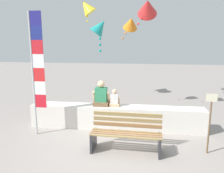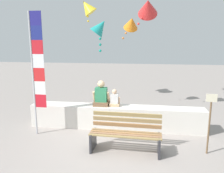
{
  "view_description": "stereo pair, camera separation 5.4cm",
  "coord_description": "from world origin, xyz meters",
  "px_view_note": "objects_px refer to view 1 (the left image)",
  "views": [
    {
      "loc": [
        0.72,
        -5.26,
        2.65
      ],
      "look_at": [
        -0.13,
        1.23,
        1.29
      ],
      "focal_mm": 36.33,
      "sensor_mm": 36.0,
      "label": 1
    },
    {
      "loc": [
        0.77,
        -5.25,
        2.65
      ],
      "look_at": [
        -0.13,
        1.23,
        1.29
      ],
      "focal_mm": 36.33,
      "sensor_mm": 36.0,
      "label": 2
    }
  ],
  "objects_px": {
    "flag_banner": "(36,67)",
    "kite_teal": "(100,27)",
    "kite_red": "(147,7)",
    "kite_orange": "(131,23)",
    "person_adult": "(101,96)",
    "kite_yellow": "(87,7)",
    "sign_post": "(210,119)",
    "person_child": "(114,99)",
    "park_bench": "(126,134)"
  },
  "relations": [
    {
      "from": "flag_banner",
      "to": "kite_red",
      "type": "height_order",
      "value": "kite_red"
    },
    {
      "from": "person_adult",
      "to": "park_bench",
      "type": "bearing_deg",
      "value": -58.5
    },
    {
      "from": "person_child",
      "to": "kite_red",
      "type": "relative_size",
      "value": 0.51
    },
    {
      "from": "park_bench",
      "to": "person_child",
      "type": "height_order",
      "value": "person_child"
    },
    {
      "from": "park_bench",
      "to": "kite_teal",
      "type": "relative_size",
      "value": 1.58
    },
    {
      "from": "person_child",
      "to": "sign_post",
      "type": "height_order",
      "value": "sign_post"
    },
    {
      "from": "kite_orange",
      "to": "kite_teal",
      "type": "bearing_deg",
      "value": -123.59
    },
    {
      "from": "kite_red",
      "to": "flag_banner",
      "type": "bearing_deg",
      "value": -141.42
    },
    {
      "from": "park_bench",
      "to": "kite_red",
      "type": "distance_m",
      "value": 4.47
    },
    {
      "from": "flag_banner",
      "to": "sign_post",
      "type": "bearing_deg",
      "value": -6.85
    },
    {
      "from": "flag_banner",
      "to": "kite_orange",
      "type": "height_order",
      "value": "kite_orange"
    },
    {
      "from": "kite_orange",
      "to": "kite_teal",
      "type": "xyz_separation_m",
      "value": [
        -0.9,
        -1.36,
        -0.21
      ]
    },
    {
      "from": "flag_banner",
      "to": "kite_teal",
      "type": "distance_m",
      "value": 2.38
    },
    {
      "from": "sign_post",
      "to": "flag_banner",
      "type": "bearing_deg",
      "value": 173.15
    },
    {
      "from": "park_bench",
      "to": "person_adult",
      "type": "height_order",
      "value": "person_adult"
    },
    {
      "from": "sign_post",
      "to": "kite_teal",
      "type": "bearing_deg",
      "value": 145.22
    },
    {
      "from": "kite_orange",
      "to": "kite_yellow",
      "type": "distance_m",
      "value": 2.17
    },
    {
      "from": "kite_orange",
      "to": "park_bench",
      "type": "bearing_deg",
      "value": -88.23
    },
    {
      "from": "flag_banner",
      "to": "kite_orange",
      "type": "bearing_deg",
      "value": 50.33
    },
    {
      "from": "kite_red",
      "to": "kite_teal",
      "type": "relative_size",
      "value": 0.94
    },
    {
      "from": "flag_banner",
      "to": "kite_red",
      "type": "xyz_separation_m",
      "value": [
        2.95,
        2.35,
        1.79
      ]
    },
    {
      "from": "kite_yellow",
      "to": "sign_post",
      "type": "height_order",
      "value": "kite_yellow"
    },
    {
      "from": "kite_teal",
      "to": "kite_yellow",
      "type": "bearing_deg",
      "value": 113.18
    },
    {
      "from": "person_adult",
      "to": "kite_yellow",
      "type": "distance_m",
      "value": 4.34
    },
    {
      "from": "kite_teal",
      "to": "sign_post",
      "type": "distance_m",
      "value": 4.18
    },
    {
      "from": "person_child",
      "to": "flag_banner",
      "type": "bearing_deg",
      "value": -159.31
    },
    {
      "from": "kite_teal",
      "to": "kite_orange",
      "type": "bearing_deg",
      "value": 56.41
    },
    {
      "from": "kite_yellow",
      "to": "kite_teal",
      "type": "bearing_deg",
      "value": -66.82
    },
    {
      "from": "person_child",
      "to": "kite_red",
      "type": "height_order",
      "value": "kite_red"
    },
    {
      "from": "flag_banner",
      "to": "kite_teal",
      "type": "height_order",
      "value": "flag_banner"
    },
    {
      "from": "park_bench",
      "to": "person_child",
      "type": "relative_size",
      "value": 3.33
    },
    {
      "from": "kite_yellow",
      "to": "flag_banner",
      "type": "bearing_deg",
      "value": -97.94
    },
    {
      "from": "kite_yellow",
      "to": "kite_teal",
      "type": "relative_size",
      "value": 0.89
    },
    {
      "from": "park_bench",
      "to": "kite_yellow",
      "type": "distance_m",
      "value": 5.95
    },
    {
      "from": "person_child",
      "to": "kite_teal",
      "type": "distance_m",
      "value": 2.33
    },
    {
      "from": "flag_banner",
      "to": "sign_post",
      "type": "distance_m",
      "value": 4.57
    },
    {
      "from": "kite_red",
      "to": "person_adult",
      "type": "bearing_deg",
      "value": -129.79
    },
    {
      "from": "kite_red",
      "to": "kite_orange",
      "type": "xyz_separation_m",
      "value": [
        -0.58,
        0.51,
        -0.48
      ]
    },
    {
      "from": "kite_red",
      "to": "kite_orange",
      "type": "distance_m",
      "value": 0.91
    },
    {
      "from": "park_bench",
      "to": "kite_orange",
      "type": "distance_m",
      "value": 4.49
    },
    {
      "from": "park_bench",
      "to": "flag_banner",
      "type": "bearing_deg",
      "value": 165.8
    },
    {
      "from": "kite_orange",
      "to": "flag_banner",
      "type": "bearing_deg",
      "value": -129.67
    },
    {
      "from": "person_adult",
      "to": "kite_orange",
      "type": "distance_m",
      "value": 3.16
    },
    {
      "from": "kite_yellow",
      "to": "park_bench",
      "type": "bearing_deg",
      "value": -65.78
    },
    {
      "from": "person_adult",
      "to": "kite_teal",
      "type": "distance_m",
      "value": 2.17
    },
    {
      "from": "person_adult",
      "to": "kite_orange",
      "type": "bearing_deg",
      "value": 70.41
    },
    {
      "from": "person_child",
      "to": "kite_yellow",
      "type": "bearing_deg",
      "value": 116.96
    },
    {
      "from": "person_adult",
      "to": "kite_teal",
      "type": "height_order",
      "value": "kite_teal"
    },
    {
      "from": "park_bench",
      "to": "person_adult",
      "type": "bearing_deg",
      "value": 121.5
    },
    {
      "from": "person_child",
      "to": "flag_banner",
      "type": "relative_size",
      "value": 0.15
    }
  ]
}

